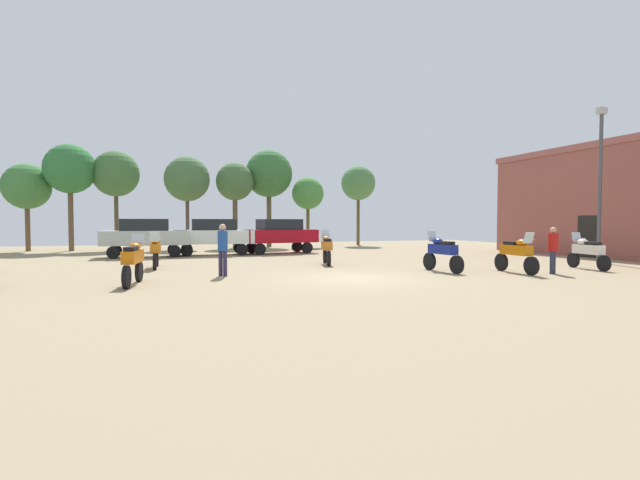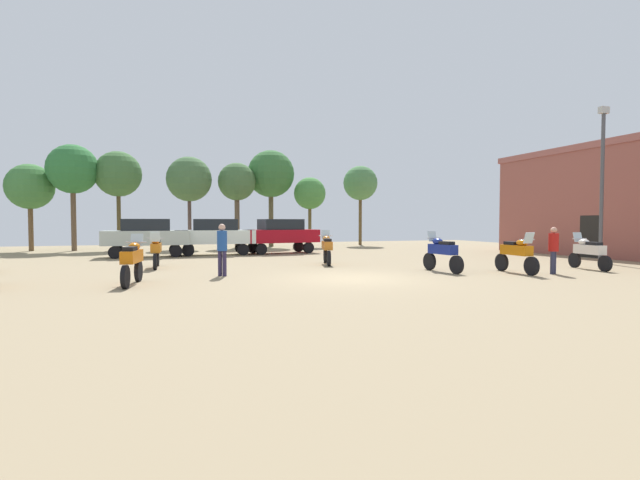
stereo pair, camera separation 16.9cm
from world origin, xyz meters
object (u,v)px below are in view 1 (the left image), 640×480
motorcycle_5 (133,260)px  tree_6 (187,179)px  tree_5 (27,187)px  car_1 (214,234)px  motorcycle_7 (156,250)px  person_2 (553,247)px  motorcycle_1 (327,248)px  tree_2 (116,174)px  motorcycle_4 (516,253)px  tree_9 (235,183)px  tree_7 (70,169)px  tree_1 (269,174)px  lamp_post (600,177)px  motorcycle_2 (442,252)px  car_3 (279,233)px  tree_4 (308,194)px  car_2 (145,235)px  person_1 (223,246)px  motorcycle_3 (588,251)px

motorcycle_5 → tree_6: size_ratio=0.35×
tree_5 → car_1: bearing=-33.8°
motorcycle_7 → tree_6: (1.96, 13.62, 4.03)m
car_1 → person_2: size_ratio=2.62×
car_1 → tree_6: tree_6 is taller
motorcycle_1 → tree_2: size_ratio=0.35×
motorcycle_4 → car_1: car_1 is taller
tree_9 → tree_7: bearing=-177.3°
tree_1 → lamp_post: size_ratio=1.02×
person_2 → tree_9: bearing=-94.1°
motorcycle_1 → person_2: person_2 is taller
motorcycle_2 → car_3: (-3.30, 11.75, 0.43)m
car_1 → tree_7: (-8.15, 6.50, 3.96)m
motorcycle_2 → lamp_post: 9.49m
tree_1 → tree_6: bearing=-173.9°
tree_4 → person_2: bearing=-81.9°
tree_2 → tree_4: size_ratio=1.26×
tree_7 → tree_9: tree_7 is taller
car_2 → lamp_post: 22.23m
motorcycle_1 → motorcycle_5: (-7.60, -4.38, 0.00)m
person_2 → lamp_post: 6.89m
person_1 → lamp_post: (16.79, -0.20, 2.84)m
motorcycle_1 → motorcycle_4: 7.62m
motorcycle_7 → car_1: bearing=-112.0°
motorcycle_7 → car_1: (3.00, 6.68, 0.44)m
car_2 → car_3: (7.38, 0.58, 0.00)m
motorcycle_3 → motorcycle_4: (-3.60, -0.18, 0.03)m
motorcycle_5 → tree_5: (-7.11, 18.90, 3.29)m
tree_1 → tree_5: bearing=-178.4°
tree_1 → tree_6: tree_1 is taller
tree_9 → motorcycle_3: bearing=-61.2°
motorcycle_5 → tree_1: bearing=76.2°
motorcycle_7 → tree_4: 17.32m
lamp_post → tree_1: bearing=121.6°
tree_4 → motorcycle_7: bearing=-128.4°
car_2 → tree_9: tree_9 is taller
motorcycle_2 → car_2: size_ratio=0.51×
motorcycle_1 → motorcycle_7: size_ratio=0.98×
motorcycle_1 → tree_2: bearing=137.6°
tree_7 → tree_6: bearing=3.6°
motorcycle_5 → lamp_post: 19.84m
tree_4 → tree_7: bearing=-179.4°
motorcycle_1 → tree_2: (-9.56, 14.23, 4.21)m
car_3 → tree_7: tree_7 is taller
person_1 → tree_1: tree_1 is taller
motorcycle_2 → tree_6: bearing=108.1°
person_1 → tree_1: bearing=-72.8°
tree_5 → motorcycle_3: bearing=-39.8°
motorcycle_5 → car_1: size_ratio=0.50×
tree_4 → tree_5: bearing=178.5°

